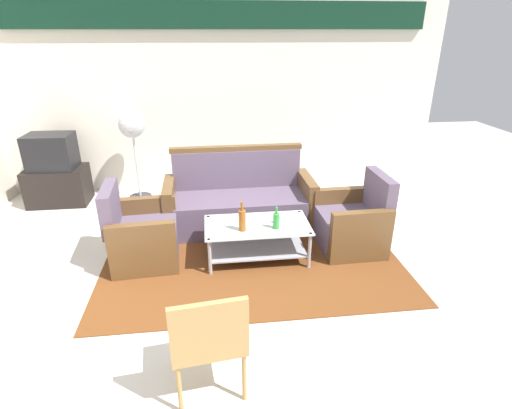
{
  "coord_description": "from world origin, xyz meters",
  "views": [
    {
      "loc": [
        -0.27,
        -3.0,
        2.29
      ],
      "look_at": [
        0.18,
        0.68,
        0.65
      ],
      "focal_mm": 27.86,
      "sensor_mm": 36.0,
      "label": 1
    }
  ],
  "objects_px": {
    "bottle_brown": "(242,220)",
    "cup": "(280,219)",
    "armchair_right": "(353,224)",
    "wicker_chair": "(208,335)",
    "armchair_left": "(142,236)",
    "coffee_table": "(257,236)",
    "bottle_green": "(276,220)",
    "television": "(51,152)",
    "couch": "(239,203)",
    "pedestal_fan": "(132,130)",
    "tv_stand": "(58,186)"
  },
  "relations": [
    {
      "from": "armchair_right",
      "to": "pedestal_fan",
      "type": "bearing_deg",
      "value": 54.6
    },
    {
      "from": "coffee_table",
      "to": "bottle_brown",
      "type": "bearing_deg",
      "value": -145.9
    },
    {
      "from": "wicker_chair",
      "to": "armchair_right",
      "type": "bearing_deg",
      "value": 41.52
    },
    {
      "from": "armchair_right",
      "to": "wicker_chair",
      "type": "bearing_deg",
      "value": 136.91
    },
    {
      "from": "couch",
      "to": "bottle_green",
      "type": "height_order",
      "value": "couch"
    },
    {
      "from": "coffee_table",
      "to": "wicker_chair",
      "type": "relative_size",
      "value": 1.31
    },
    {
      "from": "bottle_brown",
      "to": "couch",
      "type": "bearing_deg",
      "value": 87.29
    },
    {
      "from": "bottle_brown",
      "to": "bottle_green",
      "type": "bearing_deg",
      "value": 0.86
    },
    {
      "from": "armchair_left",
      "to": "coffee_table",
      "type": "relative_size",
      "value": 0.77
    },
    {
      "from": "couch",
      "to": "wicker_chair",
      "type": "relative_size",
      "value": 2.15
    },
    {
      "from": "coffee_table",
      "to": "television",
      "type": "bearing_deg",
      "value": 144.73
    },
    {
      "from": "couch",
      "to": "bottle_brown",
      "type": "bearing_deg",
      "value": 86.46
    },
    {
      "from": "coffee_table",
      "to": "television",
      "type": "relative_size",
      "value": 1.79
    },
    {
      "from": "bottle_green",
      "to": "tv_stand",
      "type": "bearing_deg",
      "value": 145.05
    },
    {
      "from": "television",
      "to": "bottle_green",
      "type": "bearing_deg",
      "value": 146.75
    },
    {
      "from": "wicker_chair",
      "to": "armchair_left",
      "type": "bearing_deg",
      "value": 104.12
    },
    {
      "from": "coffee_table",
      "to": "wicker_chair",
      "type": "xyz_separation_m",
      "value": [
        -0.53,
        -1.69,
        0.22
      ]
    },
    {
      "from": "armchair_left",
      "to": "armchair_right",
      "type": "height_order",
      "value": "same"
    },
    {
      "from": "tv_stand",
      "to": "pedestal_fan",
      "type": "xyz_separation_m",
      "value": [
        1.11,
        0.05,
        0.75
      ]
    },
    {
      "from": "bottle_brown",
      "to": "coffee_table",
      "type": "bearing_deg",
      "value": 34.1
    },
    {
      "from": "armchair_left",
      "to": "armchair_right",
      "type": "bearing_deg",
      "value": 86.5
    },
    {
      "from": "couch",
      "to": "tv_stand",
      "type": "bearing_deg",
      "value": -23.4
    },
    {
      "from": "coffee_table",
      "to": "television",
      "type": "xyz_separation_m",
      "value": [
        -2.61,
        1.85,
        0.49
      ]
    },
    {
      "from": "cup",
      "to": "bottle_brown",
      "type": "bearing_deg",
      "value": -164.94
    },
    {
      "from": "coffee_table",
      "to": "cup",
      "type": "xyz_separation_m",
      "value": [
        0.25,
        -0.0,
        0.19
      ]
    },
    {
      "from": "armchair_left",
      "to": "pedestal_fan",
      "type": "xyz_separation_m",
      "value": [
        -0.29,
        1.78,
        0.73
      ]
    },
    {
      "from": "armchair_right",
      "to": "bottle_green",
      "type": "bearing_deg",
      "value": 103.34
    },
    {
      "from": "couch",
      "to": "wicker_chair",
      "type": "bearing_deg",
      "value": 79.97
    },
    {
      "from": "pedestal_fan",
      "to": "armchair_left",
      "type": "bearing_deg",
      "value": -80.73
    },
    {
      "from": "bottle_green",
      "to": "wicker_chair",
      "type": "height_order",
      "value": "wicker_chair"
    },
    {
      "from": "bottle_green",
      "to": "armchair_right",
      "type": "bearing_deg",
      "value": 14.63
    },
    {
      "from": "cup",
      "to": "pedestal_fan",
      "type": "bearing_deg",
      "value": 132.73
    },
    {
      "from": "couch",
      "to": "wicker_chair",
      "type": "xyz_separation_m",
      "value": [
        -0.41,
        -2.5,
        0.18
      ]
    },
    {
      "from": "coffee_table",
      "to": "tv_stand",
      "type": "relative_size",
      "value": 1.38
    },
    {
      "from": "armchair_left",
      "to": "tv_stand",
      "type": "xyz_separation_m",
      "value": [
        -1.4,
        1.73,
        -0.03
      ]
    },
    {
      "from": "coffee_table",
      "to": "tv_stand",
      "type": "xyz_separation_m",
      "value": [
        -2.61,
        1.85,
        -0.01
      ]
    },
    {
      "from": "armchair_left",
      "to": "cup",
      "type": "height_order",
      "value": "armchair_left"
    },
    {
      "from": "wicker_chair",
      "to": "tv_stand",
      "type": "bearing_deg",
      "value": 113.81
    },
    {
      "from": "armchair_left",
      "to": "wicker_chair",
      "type": "height_order",
      "value": "armchair_left"
    },
    {
      "from": "pedestal_fan",
      "to": "coffee_table",
      "type": "bearing_deg",
      "value": -51.51
    },
    {
      "from": "pedestal_fan",
      "to": "television",
      "type": "bearing_deg",
      "value": -177.54
    },
    {
      "from": "coffee_table",
      "to": "pedestal_fan",
      "type": "relative_size",
      "value": 0.87
    },
    {
      "from": "bottle_green",
      "to": "bottle_brown",
      "type": "relative_size",
      "value": 0.75
    },
    {
      "from": "bottle_green",
      "to": "tv_stand",
      "type": "relative_size",
      "value": 0.3
    },
    {
      "from": "couch",
      "to": "pedestal_fan",
      "type": "xyz_separation_m",
      "value": [
        -1.38,
        1.08,
        0.7
      ]
    },
    {
      "from": "armchair_left",
      "to": "cup",
      "type": "distance_m",
      "value": 1.48
    },
    {
      "from": "television",
      "to": "couch",
      "type": "bearing_deg",
      "value": 159.11
    },
    {
      "from": "bottle_brown",
      "to": "cup",
      "type": "height_order",
      "value": "bottle_brown"
    },
    {
      "from": "coffee_table",
      "to": "armchair_right",
      "type": "bearing_deg",
      "value": 6.78
    },
    {
      "from": "bottle_brown",
      "to": "cup",
      "type": "distance_m",
      "value": 0.43
    }
  ]
}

